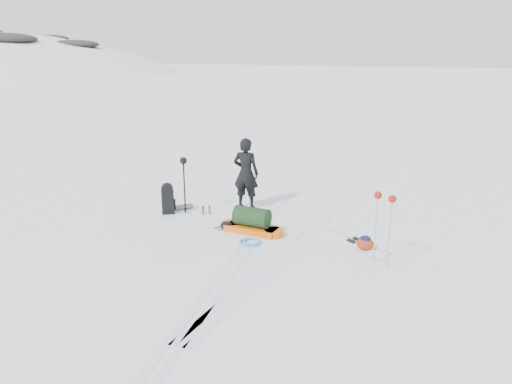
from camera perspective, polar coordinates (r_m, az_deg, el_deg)
ground at (r=12.18m, az=0.13°, el=-4.69°), size 200.00×200.00×0.00m
ski_tracks at (r=12.80m, az=4.01°, el=-3.65°), size 3.38×17.97×0.01m
skier at (r=13.79m, az=-1.16°, el=2.16°), size 0.72×0.48×1.98m
pulk_sled at (r=12.15m, az=-0.47°, el=-3.54°), size 1.70×0.69×0.63m
expedition_rucksack at (r=13.69m, az=-9.83°, el=-0.82°), size 0.66×0.87×0.84m
ski_poles_black at (r=13.37m, az=-8.27°, el=2.78°), size 0.19×0.19×1.56m
ski_poles_silver at (r=10.31m, az=14.46°, el=-1.50°), size 0.45×0.33×1.57m
touring_skis_grey at (r=12.99m, az=-1.79°, el=-3.27°), size 0.91×1.70×0.06m
touring_skis_white at (r=11.86m, az=11.14°, el=-5.54°), size 1.82×1.36×0.07m
rope_coil at (r=11.57m, az=-0.62°, el=-5.72°), size 0.57×0.57×0.06m
small_daypack at (r=11.43m, az=12.36°, el=-5.71°), size 0.41×0.32×0.33m
thermos_pair at (r=13.52m, az=-5.71°, el=-2.08°), size 0.19×0.20×0.25m
stuff_sack at (r=12.37m, az=-3.35°, el=-3.87°), size 0.41×0.37×0.21m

